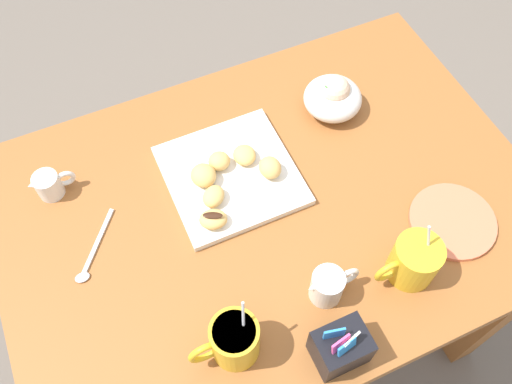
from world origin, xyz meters
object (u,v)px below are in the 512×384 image
Objects in this scene: saucer_coral_left at (453,221)px; beignet_4 at (213,220)px; coffee_mug_mustard_left at (414,260)px; beignet_1 at (270,168)px; dining_table at (269,233)px; ice_cream_bowl at (333,97)px; cream_pitcher_white at (328,285)px; beignet_0 at (244,155)px; beignet_5 at (203,175)px; beignet_3 at (214,196)px; coffee_mug_mustard_right at (233,340)px; sugar_caddy at (341,347)px; chocolate_sauce_pitcher at (49,184)px; beignet_2 at (219,161)px; pastry_plate_square at (231,175)px.

saucer_coral_left is 0.47m from beignet_4.
coffee_mug_mustard_left reaches higher than beignet_1.
dining_table is at bearing -30.68° from saucer_coral_left.
beignet_4 is at bearing 25.87° from ice_cream_bowl.
cream_pitcher_white is (0.16, -0.03, -0.01)m from coffee_mug_mustard_left.
beignet_1 is 0.16m from beignet_4.
beignet_5 is at bearing 8.90° from beignet_0.
cream_pitcher_white is 0.61× the size of saucer_coral_left.
saucer_coral_left is at bearing 149.32° from dining_table.
beignet_1 and beignet_5 have the same top height.
coffee_mug_mustard_right is at bearing 74.70° from beignet_3.
sugar_caddy is 0.65m from chocolate_sauce_pitcher.
pastry_plate_square is at bearing 117.62° from beignet_2.
sugar_caddy is at bearing 22.74° from coffee_mug_mustard_left.
beignet_1 is at bearing -124.77° from coffee_mug_mustard_right.
beignet_4 is at bearing -57.48° from cream_pitcher_white.
coffee_mug_mustard_right is 1.44× the size of sugar_caddy.
ice_cream_bowl is (-0.06, -0.41, -0.01)m from coffee_mug_mustard_left.
coffee_mug_mustard_left is at bearing 180.00° from coffee_mug_mustard_right.
beignet_2 is at bearing -6.19° from beignet_0.
ice_cream_bowl is at bearing -167.91° from beignet_5.
saucer_coral_left is 0.48m from beignet_3.
sugar_caddy is at bearing 88.17° from beignet_0.
dining_table is 19.74× the size of beignet_4.
beignet_5 is (0.08, -0.42, -0.01)m from sugar_caddy.
dining_table is 0.19m from beignet_3.
coffee_mug_mustard_right is 2.98× the size of beignet_0.
beignet_4 is at bearing 62.92° from beignet_2.
sugar_caddy is at bearing 153.03° from coffee_mug_mustard_right.
pastry_plate_square is 0.08m from beignet_3.
coffee_mug_mustard_left is 1.58× the size of chocolate_sauce_pitcher.
pastry_plate_square is 0.04m from beignet_2.
ice_cream_bowl reaches higher than cream_pitcher_white.
cream_pitcher_white reaches higher than dining_table.
coffee_mug_mustard_right is at bearing -0.00° from coffee_mug_mustard_left.
beignet_3 reaches higher than beignet_0.
cream_pitcher_white is at bearing 5.37° from saucer_coral_left.
beignet_4 is (0.12, 0.00, 0.15)m from dining_table.
beignet_4 reaches higher than saucer_coral_left.
beignet_0 is (0.24, 0.06, -0.01)m from ice_cream_bowl.
coffee_mug_mustard_left is at bearing 134.10° from beignet_3.
beignet_3 reaches higher than beignet_4.
pastry_plate_square is at bearing -63.75° from dining_table.
ice_cream_bowl is at bearing -119.59° from cream_pitcher_white.
beignet_2 is 0.81× the size of beignet_4.
pastry_plate_square is 0.12m from beignet_4.
coffee_mug_mustard_left is (-0.18, 0.24, 0.18)m from dining_table.
coffee_mug_mustard_right is at bearing 6.14° from saucer_coral_left.
beignet_2 is (0.04, -0.44, -0.01)m from sugar_caddy.
beignet_0 is (0.18, -0.35, -0.02)m from coffee_mug_mustard_left.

